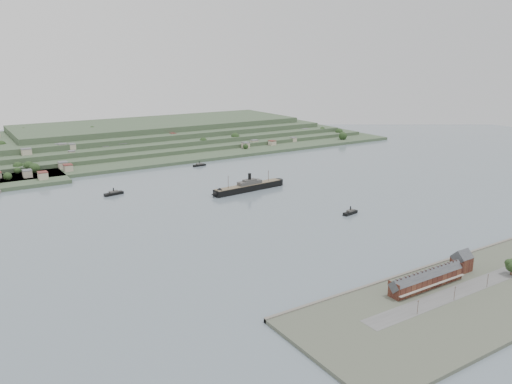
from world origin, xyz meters
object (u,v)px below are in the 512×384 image
terrace_row (427,279)px  steamship (247,187)px  gabled_building (462,261)px  tugboat (350,212)px

terrace_row → steamship: (26.95, 245.44, -2.89)m
gabled_building → tugboat: gabled_building is taller
terrace_row → tugboat: size_ratio=3.39×
gabled_building → tugboat: 130.21m
tugboat → steamship: bearing=107.4°
gabled_building → terrace_row: bearing=-173.9°
steamship → tugboat: steamship is taller
terrace_row → steamship: 246.94m
terrace_row → gabled_building: size_ratio=3.95×
gabled_building → tugboat: bearing=78.9°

